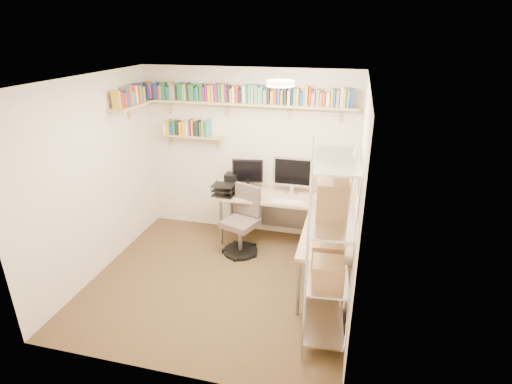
% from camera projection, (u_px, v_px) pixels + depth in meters
% --- Properties ---
extents(ground, '(3.20, 3.20, 0.00)m').
position_uv_depth(ground, '(219.00, 281.00, 5.09)').
color(ground, '#4C3820').
rests_on(ground, ground).
extents(room_shell, '(3.24, 3.04, 2.52)m').
position_uv_depth(room_shell, '(215.00, 167.00, 4.50)').
color(room_shell, beige).
rests_on(room_shell, ground).
extents(wall_shelves, '(3.12, 1.09, 0.80)m').
position_uv_depth(wall_shelves, '(216.00, 102.00, 5.57)').
color(wall_shelves, tan).
rests_on(wall_shelves, ground).
extents(corner_desk, '(2.01, 1.92, 1.31)m').
position_uv_depth(corner_desk, '(287.00, 204.00, 5.49)').
color(corner_desk, tan).
rests_on(corner_desk, ground).
extents(office_chair, '(0.56, 0.56, 0.98)m').
position_uv_depth(office_chair, '(242.00, 225.00, 5.63)').
color(office_chair, black).
rests_on(office_chair, ground).
extents(wire_rack, '(0.50, 0.91, 2.02)m').
position_uv_depth(wire_rack, '(329.00, 237.00, 3.88)').
color(wire_rack, silver).
rests_on(wire_rack, ground).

